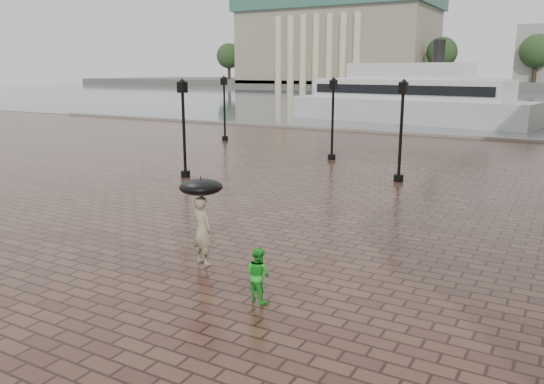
{
  "coord_description": "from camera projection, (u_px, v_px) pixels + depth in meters",
  "views": [
    {
      "loc": [
        9.61,
        -9.27,
        4.89
      ],
      "look_at": [
        2.11,
        3.95,
        1.4
      ],
      "focal_mm": 35.0,
      "sensor_mm": 36.0,
      "label": 1
    }
  ],
  "objects": [
    {
      "name": "ground",
      "position": [
        125.0,
        266.0,
        13.57
      ],
      "size": [
        300.0,
        300.0,
        0.0
      ],
      "primitive_type": "plane",
      "color": "#3B221B",
      "rests_on": "ground"
    },
    {
      "name": "far_trees",
      "position": [
        537.0,
        51.0,
        128.45
      ],
      "size": [
        188.0,
        8.0,
        13.5
      ],
      "color": "#2D2119",
      "rests_on": "ground"
    },
    {
      "name": "museum",
      "position": [
        337.0,
        40.0,
        159.49
      ],
      "size": [
        57.0,
        32.5,
        26.0
      ],
      "color": "gray",
      "rests_on": "ground"
    },
    {
      "name": "adult_pedestrian",
      "position": [
        202.0,
        230.0,
        13.54
      ],
      "size": [
        0.74,
        0.57,
        1.8
      ],
      "primitive_type": "imported",
      "rotation": [
        0.0,
        0.0,
        2.91
      ],
      "color": "tan",
      "rests_on": "ground"
    },
    {
      "name": "far_shore",
      "position": [
        539.0,
        85.0,
        148.99
      ],
      "size": [
        300.0,
        60.0,
        2.0
      ],
      "primitive_type": "cube",
      "color": "#4C4C47",
      "rests_on": "ground"
    },
    {
      "name": "street_lamps",
      "position": [
        336.0,
        119.0,
        28.74
      ],
      "size": [
        21.44,
        14.44,
        4.4
      ],
      "color": "black",
      "rests_on": "ground"
    },
    {
      "name": "umbrella",
      "position": [
        201.0,
        187.0,
        13.29
      ],
      "size": [
        1.1,
        1.1,
        1.17
      ],
      "color": "black",
      "rests_on": "ground"
    },
    {
      "name": "child_pedestrian",
      "position": [
        258.0,
        275.0,
        11.39
      ],
      "size": [
        0.68,
        0.58,
        1.21
      ],
      "primitive_type": "imported",
      "rotation": [
        0.0,
        0.0,
        2.91
      ],
      "color": "green",
      "rests_on": "ground"
    },
    {
      "name": "ferry_near",
      "position": [
        408.0,
        98.0,
        50.76
      ],
      "size": [
        23.82,
        9.32,
        7.61
      ],
      "rotation": [
        0.0,
        0.0,
        -0.17
      ],
      "color": "silver",
      "rests_on": "ground"
    },
    {
      "name": "quay_edge",
      "position": [
        428.0,
        136.0,
        40.7
      ],
      "size": [
        80.0,
        0.6,
        0.3
      ],
      "primitive_type": "cube",
      "color": "slate",
      "rests_on": "ground"
    },
    {
      "name": "harbour_water",
      "position": [
        512.0,
        99.0,
        91.57
      ],
      "size": [
        240.0,
        240.0,
        0.0
      ],
      "primitive_type": "plane",
      "color": "#404B4E",
      "rests_on": "ground"
    }
  ]
}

